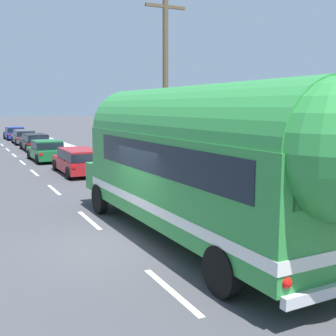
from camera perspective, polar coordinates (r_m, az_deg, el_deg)
ground_plane at (r=11.50m, az=-6.74°, el=-10.07°), size 300.00×300.00×0.00m
lane_markings at (r=24.32m, az=-11.05°, el=-0.44°), size 3.81×80.00×0.01m
sidewalk_slab at (r=22.19m, az=-4.01°, el=-0.94°), size 1.89×90.00×0.15m
utility_pole at (r=18.55m, az=-0.34°, el=10.76°), size 1.80×0.24×8.50m
painted_bus at (r=10.77m, az=4.44°, el=1.28°), size 2.81×11.80×4.12m
car_lead at (r=23.27m, az=-11.83°, el=1.10°), size 1.92×4.68×1.37m
car_second at (r=29.54m, az=-15.81°, el=2.33°), size 2.08×4.48×1.37m
car_third at (r=36.79m, az=-17.30°, el=3.46°), size 1.94×4.40×1.37m
car_fourth at (r=43.45m, az=-18.64°, el=4.07°), size 1.88×4.30×1.37m
car_fifth at (r=49.84m, az=-19.71°, el=4.43°), size 2.10×4.44×1.37m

